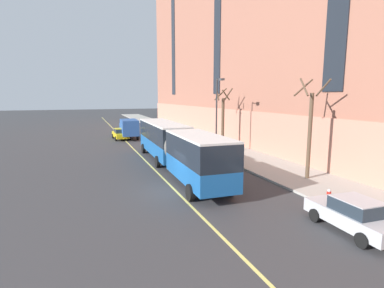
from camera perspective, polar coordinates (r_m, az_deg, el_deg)
ground_plane at (r=19.56m, az=-2.89°, el=-8.91°), size 260.00×260.00×0.00m
sidewalk at (r=26.37m, az=15.44°, el=-4.32°), size 5.44×160.00×0.15m
city_bus at (r=25.00m, az=-3.37°, el=-0.05°), size 3.20×19.13×3.58m
parked_car_silver_0 at (r=15.57m, az=28.42°, el=-11.78°), size 2.07×4.43×1.56m
parked_car_green_2 at (r=33.27m, az=-0.20°, el=-0.01°), size 2.03×4.67×1.56m
parked_car_green_3 at (r=26.62m, az=5.35°, el=-2.35°), size 1.98×4.39×1.56m
box_truck at (r=43.67m, az=-11.95°, el=3.07°), size 2.55×6.80×2.80m
taxi_cab at (r=43.59m, az=-13.46°, el=1.91°), size 2.07×4.66×1.56m
street_tree_mid_block at (r=22.87m, az=21.50°, el=2.72°), size 1.97×1.97×7.17m
street_tree_far_uptown at (r=34.57m, az=5.90°, el=5.05°), size 1.76×1.54×6.84m
street_lamp at (r=30.71m, az=4.86°, el=6.70°), size 0.36×1.48×7.66m
fire_hydrant at (r=18.84m, az=24.60°, el=-8.88°), size 0.42×0.24×0.72m
lane_centerline at (r=22.30m, az=-5.38°, el=-6.66°), size 0.16×140.00×0.01m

